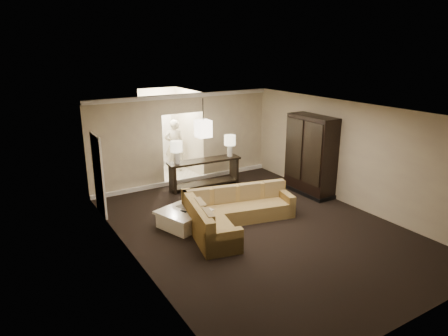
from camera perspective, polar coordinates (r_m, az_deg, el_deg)
ground at (r=9.71m, az=4.91°, el=-8.51°), size 8.00×8.00×0.00m
wall_back at (r=12.51m, az=-5.79°, el=4.16°), size 6.00×0.04×2.80m
wall_front at (r=6.66m, az=26.25°, el=-9.54°), size 6.00×0.04×2.80m
wall_left at (r=7.88m, az=-12.79°, el=-4.06°), size 0.04×8.00×2.80m
wall_right at (r=11.18m, az=17.64°, el=1.86°), size 0.04×8.00×2.80m
ceiling at (r=8.87m, az=5.37°, el=8.04°), size 6.00×8.00×0.02m
crown_molding at (r=12.24m, az=-5.87°, el=10.19°), size 6.00×0.10×0.12m
baseboard at (r=12.84m, az=-5.52°, el=-1.72°), size 6.00×0.10×0.12m
side_door at (r=10.55m, az=-17.49°, el=-1.00°), size 0.05×0.90×2.10m
foyer at (r=13.73m, az=-8.23°, el=4.81°), size 1.44×2.02×2.80m
sectional_sofa at (r=9.66m, az=1.03°, el=-6.46°), size 3.12×2.31×0.82m
coffee_table at (r=9.70m, az=-5.76°, el=-7.14°), size 1.33×1.33×0.44m
console_table at (r=12.18m, az=-2.82°, el=-0.42°), size 2.30×0.68×0.88m
armoire at (r=11.81m, az=12.29°, el=1.57°), size 0.69×1.60×2.30m
drink_table at (r=10.88m, az=4.58°, el=-3.49°), size 0.41×0.41×0.51m
table_lamp_left at (r=11.64m, az=-6.80°, el=2.75°), size 0.35×0.35×0.67m
table_lamp_right at (r=12.34m, az=0.84°, el=3.70°), size 0.35×0.35×0.67m
pendant_light at (r=11.26m, az=-2.98°, el=5.65°), size 0.38×0.38×1.09m
person at (r=13.77m, az=-7.11°, el=3.61°), size 0.85×0.71×2.00m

